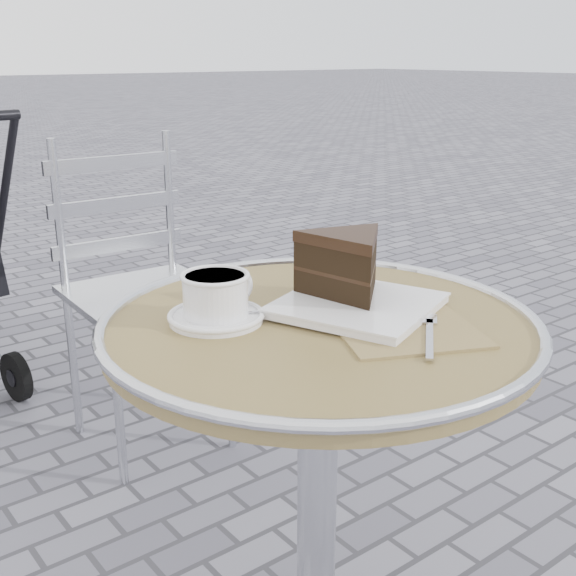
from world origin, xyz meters
TOP-DOWN VIEW (x-y plane):
  - cafe_table at (0.00, 0.00)m, footprint 0.72×0.72m
  - cappuccino_set at (-0.13, 0.10)m, footprint 0.17×0.15m
  - cake_plate_set at (0.08, 0.02)m, footprint 0.31×0.40m
  - bistro_chair at (0.18, 1.09)m, footprint 0.43×0.43m

SIDE VIEW (x-z plane):
  - cafe_table at x=0.00m, z-range 0.20..0.94m
  - bistro_chair at x=0.18m, z-range 0.11..1.03m
  - cappuccino_set at x=-0.13m, z-range 0.73..0.81m
  - cake_plate_set at x=0.08m, z-range 0.73..0.86m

